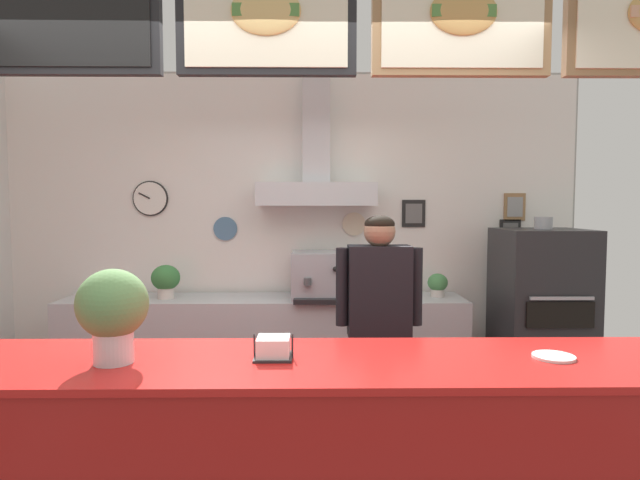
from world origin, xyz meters
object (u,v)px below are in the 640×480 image
pizza_oven (541,321)px  basil_vase (113,311)px  condiment_plate (554,357)px  espresso_machine (318,275)px  shop_worker (379,331)px  napkin_holder (273,348)px  potted_sage (438,284)px  potted_rosemary (166,280)px

pizza_oven → basil_vase: 3.45m
pizza_oven → condiment_plate: 2.26m
condiment_plate → espresso_machine: bearing=112.7°
shop_worker → basil_vase: size_ratio=4.25×
condiment_plate → napkin_holder: napkin_holder is taller
potted_sage → basil_vase: basil_vase is taller
shop_worker → napkin_holder: (-0.59, -1.17, 0.21)m
pizza_oven → shop_worker: bearing=-148.4°
condiment_plate → napkin_holder: bearing=179.2°
napkin_holder → potted_rosemary: bearing=115.5°
condiment_plate → napkin_holder: 1.18m
shop_worker → condiment_plate: (0.59, -1.18, 0.18)m
shop_worker → condiment_plate: bearing=116.1°
condiment_plate → shop_worker: bearing=116.4°
condiment_plate → basil_vase: bearing=-178.7°
pizza_oven → potted_sage: 0.87m
espresso_machine → napkin_holder: size_ratio=3.22×
potted_sage → napkin_holder: napkin_holder is taller
potted_rosemary → pizza_oven: bearing=-4.3°
espresso_machine → condiment_plate: (0.97, -2.31, -0.03)m
shop_worker → potted_sage: shop_worker is taller
basil_vase → pizza_oven: bearing=38.3°
pizza_oven → potted_sage: (-0.78, 0.30, 0.26)m
potted_sage → condiment_plate: (-0.07, -2.37, 0.05)m
condiment_plate → potted_sage: bearing=88.2°
pizza_oven → espresso_machine: 1.87m
pizza_oven → potted_rosemary: pizza_oven is taller
pizza_oven → shop_worker: size_ratio=0.98×
napkin_holder → potted_sage: bearing=62.0°
potted_sage → basil_vase: 3.08m
potted_sage → condiment_plate: 2.37m
basil_vase → condiment_plate: (1.82, 0.04, -0.21)m
shop_worker → condiment_plate: shop_worker is taller
pizza_oven → napkin_holder: size_ratio=9.60×
shop_worker → napkin_holder: shop_worker is taller
pizza_oven → shop_worker: (-1.44, -0.89, 0.13)m
basil_vase → napkin_holder: size_ratio=2.30×
napkin_holder → shop_worker: bearing=63.2°
espresso_machine → basil_vase: basil_vase is taller
potted_rosemary → napkin_holder: (1.09, -2.29, 0.03)m
espresso_machine → napkin_holder: bearing=-95.2°
shop_worker → potted_rosemary: size_ratio=5.66×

